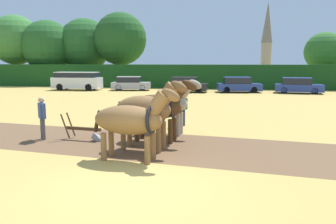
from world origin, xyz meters
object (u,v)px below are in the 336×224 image
draft_horse_lead_left (132,120)px  church_spire (267,37)px  plow (87,132)px  parked_van (77,81)px  tree_left (47,46)px  tree_center (120,39)px  farmer_beside_team (182,107)px  draft_horse_lead_right (146,109)px  parked_car_center_left (186,85)px  draft_horse_trail_right (168,103)px  parked_car_left (130,84)px  tree_far_left (15,40)px  farmer_at_plow (42,115)px  tree_center_right (324,52)px  parked_car_center_right (298,86)px  tree_center_left (85,45)px  draft_horse_trail_left (158,106)px  parked_car_center (238,85)px

draft_horse_lead_left → church_spire: bearing=87.1°
plow → parked_van: 24.68m
tree_left → tree_center: bearing=4.3°
tree_center → farmer_beside_team: tree_center is taller
draft_horse_lead_right → parked_car_center_left: draft_horse_lead_right is taller
draft_horse_trail_right → tree_center: bearing=118.3°
parked_van → parked_car_left: 5.96m
tree_far_left → parked_car_center_left: 26.81m
tree_far_left → farmer_at_plow: (22.02, -30.15, -5.11)m
tree_far_left → farmer_at_plow: bearing=-53.9°
tree_center_right → draft_horse_trail_right: tree_center_right is taller
tree_left → plow: (19.15, -30.30, -4.94)m
draft_horse_lead_right → draft_horse_trail_right: draft_horse_lead_right is taller
farmer_at_plow → farmer_beside_team: bearing=-5.8°
tree_far_left → parked_car_center_right: 37.22m
draft_horse_trail_right → plow: draft_horse_trail_right is taller
tree_far_left → tree_center: (14.86, 1.11, 0.03)m
tree_center_left → farmer_beside_team: size_ratio=5.78×
draft_horse_lead_right → farmer_at_plow: size_ratio=1.60×
tree_center_left → draft_horse_lead_left: bearing=-63.7°
draft_horse_trail_left → farmer_at_plow: bearing=-167.1°
tree_left → draft_horse_trail_left: size_ratio=3.12×
parked_car_center_left → parked_car_center: bearing=10.4°
draft_horse_trail_right → farmer_at_plow: size_ratio=1.57×
tree_center_left → draft_horse_lead_left: tree_center_left is taller
tree_center → parked_car_left: (3.82, -8.25, -5.40)m
church_spire → farmer_at_plow: 70.75m
tree_far_left → plow: size_ratio=5.39×
parked_car_center_right → farmer_at_plow: bearing=-115.5°
tree_left → plow: bearing=-57.7°
draft_horse_lead_left → parked_car_center_left: (-1.35, 24.03, -0.54)m
draft_horse_trail_left → parked_car_center_left: (-1.64, 21.43, -0.62)m
tree_center_right → farmer_at_plow: bearing=-120.2°
parked_car_center_left → parked_van: bearing=-178.2°
church_spire → plow: bearing=-101.6°
draft_horse_trail_right → parked_car_center: 21.10m
parked_car_center → tree_far_left: bearing=157.6°
tree_far_left → church_spire: size_ratio=0.57×
parked_van → parked_car_center: 17.49m
parked_car_center → draft_horse_trail_right: bearing=-108.0°
draft_horse_lead_right → parked_car_center_right: 25.26m
tree_center_right → draft_horse_lead_left: (-14.54, -34.42, -3.06)m
plow → parked_car_center_left: (1.18, 21.77, 0.42)m
farmer_at_plow → farmer_beside_team: farmer_at_plow is taller
parked_van → parked_car_left: size_ratio=1.23×
tree_center_left → parked_car_center: 23.65m
tree_center_left → parked_car_center_left: size_ratio=2.10×
draft_horse_trail_left → plow: size_ratio=1.59×
draft_horse_lead_left → tree_far_left: bearing=135.6°
plow → parked_car_center_left: size_ratio=0.41×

